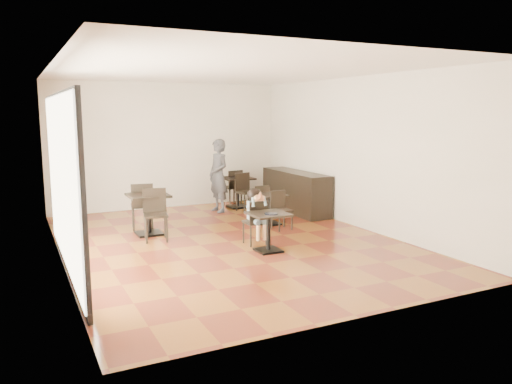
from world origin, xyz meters
TOP-DOWN VIEW (x-y plane):
  - floor at (0.00, 0.00)m, footprint 6.00×8.00m
  - ceiling at (0.00, 0.00)m, footprint 6.00×8.00m
  - wall_back at (0.00, 4.00)m, footprint 6.00×0.01m
  - wall_front at (0.00, -4.00)m, footprint 6.00×0.01m
  - wall_left at (-3.00, 0.00)m, footprint 0.01×8.00m
  - wall_right at (3.00, 0.00)m, footprint 0.01×8.00m
  - storefront_window at (-2.97, -0.50)m, footprint 0.04×4.50m
  - child_table at (0.36, -0.93)m, footprint 0.66×0.66m
  - child_chair at (0.36, -0.38)m, footprint 0.38×0.38m
  - child at (0.36, -0.38)m, footprint 0.38×0.53m
  - plate at (0.36, -1.03)m, footprint 0.24×0.24m
  - pizza_slice at (0.36, -0.57)m, footprint 0.24×0.19m
  - adult_patron at (0.92, 2.82)m, footprint 0.53×0.72m
  - cafe_table_mid at (1.40, 1.00)m, footprint 0.67×0.67m
  - cafe_table_left at (-1.23, 1.24)m, footprint 0.91×0.91m
  - cafe_table_back at (1.57, 3.12)m, footprint 0.85×0.85m
  - chair_mid_a at (1.40, 1.55)m, footprint 0.38×0.38m
  - chair_mid_b at (1.40, 0.45)m, footprint 0.38×0.38m
  - chair_left_a at (-1.23, 1.79)m, footprint 0.52×0.52m
  - chair_left_b at (-1.23, 0.69)m, footprint 0.52×0.52m
  - chair_back_a at (1.57, 3.50)m, footprint 0.49×0.49m
  - chair_back_b at (1.57, 2.57)m, footprint 0.49×0.49m
  - service_counter at (2.65, 2.00)m, footprint 0.60×2.40m

SIDE VIEW (x-z plane):
  - floor at x=0.00m, z-range -0.01..0.01m
  - cafe_table_mid at x=1.40m, z-range 0.00..0.67m
  - child_table at x=0.36m, z-range 0.00..0.70m
  - cafe_table_back at x=1.57m, z-range 0.00..0.79m
  - chair_mid_a at x=1.40m, z-range 0.00..0.81m
  - chair_mid_b at x=1.40m, z-range 0.00..0.81m
  - cafe_table_left at x=-1.23m, z-range 0.00..0.83m
  - child_chair at x=0.36m, z-range 0.00..0.84m
  - chair_back_a at x=1.57m, z-range 0.00..0.95m
  - chair_back_b at x=1.57m, z-range 0.00..0.95m
  - chair_left_a at x=-1.23m, z-range 0.00..0.99m
  - chair_left_b at x=-1.23m, z-range 0.00..0.99m
  - service_counter at x=2.65m, z-range 0.00..1.00m
  - child at x=0.36m, z-range 0.00..1.06m
  - plate at x=0.36m, z-range 0.70..0.71m
  - adult_patron at x=0.92m, z-range 0.00..1.80m
  - pizza_slice at x=0.36m, z-range 0.89..0.94m
  - storefront_window at x=-2.97m, z-range 0.10..2.70m
  - wall_back at x=0.00m, z-range 0.00..3.20m
  - wall_front at x=0.00m, z-range 0.00..3.20m
  - wall_left at x=-3.00m, z-range 0.00..3.20m
  - wall_right at x=3.00m, z-range 0.00..3.20m
  - ceiling at x=0.00m, z-range 3.20..3.21m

